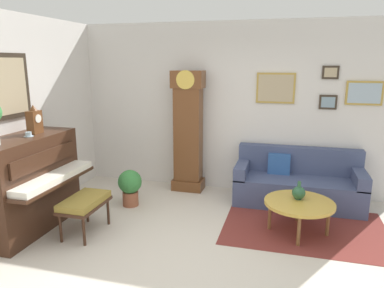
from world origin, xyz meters
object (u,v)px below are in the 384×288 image
at_px(piano_bench, 84,203).
at_px(coffee_table, 299,204).
at_px(mantel_clock, 34,121).
at_px(green_jug, 299,193).
at_px(potted_plant, 130,185).
at_px(grandfather_clock, 188,135).
at_px(piano, 28,183).
at_px(couch, 297,183).
at_px(teacup, 28,135).

distance_m(piano_bench, coffee_table, 2.74).
relative_size(coffee_table, mantel_clock, 2.32).
height_order(green_jug, potted_plant, green_jug).
bearing_deg(grandfather_clock, piano, -128.95).
relative_size(piano, couch, 0.76).
relative_size(couch, potted_plant, 3.39).
height_order(piano, potted_plant, piano).
height_order(piano_bench, teacup, teacup).
bearing_deg(grandfather_clock, coffee_table, -33.23).
bearing_deg(teacup, piano_bench, 2.40).
bearing_deg(coffee_table, piano_bench, -164.60).
distance_m(piano, grandfather_clock, 2.56).
bearing_deg(potted_plant, piano_bench, -99.74).
bearing_deg(green_jug, couch, 89.34).
bearing_deg(piano_bench, grandfather_clock, 66.50).
distance_m(grandfather_clock, mantel_clock, 2.40).
height_order(piano_bench, potted_plant, potted_plant).
bearing_deg(piano, green_jug, 14.57).
bearing_deg(piano, piano_bench, 4.98).
bearing_deg(green_jug, piano, -165.43).
distance_m(piano_bench, teacup, 1.11).
distance_m(mantel_clock, potted_plant, 1.65).
relative_size(piano_bench, potted_plant, 1.25).
bearing_deg(grandfather_clock, teacup, -128.47).
xyz_separation_m(piano, potted_plant, (0.94, 1.05, -0.30)).
bearing_deg(piano, potted_plant, 48.38).
bearing_deg(grandfather_clock, couch, -4.09).
height_order(piano_bench, green_jug, green_jug).
bearing_deg(teacup, couch, 28.42).
xyz_separation_m(piano, mantel_clock, (0.00, 0.24, 0.78)).
xyz_separation_m(mantel_clock, potted_plant, (0.93, 0.82, -1.09)).
bearing_deg(green_jug, grandfather_clock, 148.57).
height_order(piano_bench, mantel_clock, mantel_clock).
distance_m(couch, green_jug, 0.99).
xyz_separation_m(piano_bench, mantel_clock, (-0.76, 0.17, 1.00)).
height_order(couch, potted_plant, couch).
height_order(grandfather_clock, coffee_table, grandfather_clock).
height_order(piano, green_jug, piano).
bearing_deg(coffee_table, grandfather_clock, 146.77).
distance_m(grandfather_clock, green_jug, 2.15).
distance_m(couch, teacup, 3.92).
height_order(couch, mantel_clock, mantel_clock).
bearing_deg(piano, couch, 28.51).
bearing_deg(coffee_table, potted_plant, 173.96).
distance_m(coffee_table, green_jug, 0.15).
height_order(grandfather_clock, teacup, grandfather_clock).
distance_m(mantel_clock, green_jug, 3.56).
bearing_deg(potted_plant, coffee_table, -6.04).
height_order(piano_bench, coffee_table, piano_bench).
relative_size(piano, teacup, 12.41).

